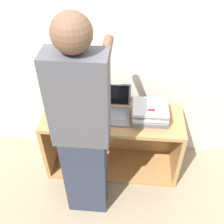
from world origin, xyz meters
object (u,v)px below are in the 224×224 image
laptop_open (113,109)px  laptop_stack_left (75,109)px  laptop_stack_right (150,113)px  person (82,133)px

laptop_open → laptop_stack_left: 0.34m
laptop_stack_right → person: person is taller
person → laptop_stack_left: bearing=108.9°
laptop_stack_left → laptop_open: bearing=7.8°
laptop_open → laptop_stack_right: (0.33, -0.05, 0.02)m
laptop_open → laptop_stack_right: bearing=-8.5°
laptop_open → person: bearing=-110.6°
laptop_stack_left → person: bearing=-71.1°
laptop_stack_left → laptop_stack_right: size_ratio=1.02×
laptop_stack_left → person: size_ratio=0.18×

